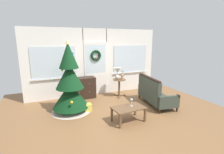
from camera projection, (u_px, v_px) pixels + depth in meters
name	position (u px, v px, depth m)	size (l,w,h in m)	color
ground_plane	(118.00, 114.00, 4.88)	(6.76, 6.76, 0.00)	brown
back_wall_with_door	(95.00, 62.00, 6.48)	(5.20, 0.19, 2.55)	white
christmas_tree	(70.00, 86.00, 4.94)	(1.17, 1.17, 2.13)	#4C331E
dresser_cabinet	(83.00, 88.00, 6.18)	(0.91, 0.46, 0.78)	black
settee_sofa	(154.00, 93.00, 5.58)	(0.92, 1.65, 0.96)	black
side_table	(119.00, 84.00, 6.35)	(0.50, 0.48, 0.68)	brown
table_lamp	(117.00, 72.00, 6.26)	(0.28, 0.28, 0.44)	silver
flower_vase	(122.00, 76.00, 6.27)	(0.11, 0.10, 0.35)	tan
coffee_table	(128.00, 109.00, 4.40)	(0.88, 0.58, 0.40)	brown
wine_glass	(132.00, 101.00, 4.44)	(0.08, 0.08, 0.20)	silver
gift_box	(88.00, 107.00, 5.11)	(0.22, 0.20, 0.22)	#D8C64C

